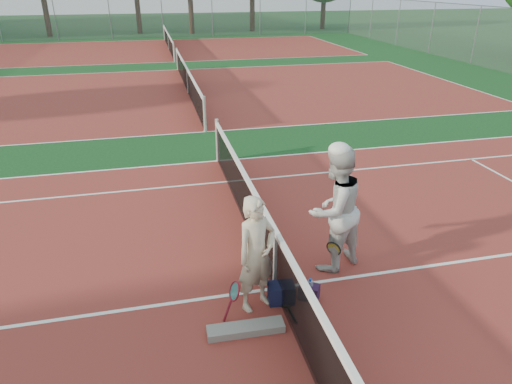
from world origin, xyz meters
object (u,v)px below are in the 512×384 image
player_a (256,254)px  racket_red (235,301)px  net_main (275,260)px  racket_black_held (333,257)px  racket_spare (285,301)px  water_bottle (310,290)px  player_b (335,209)px  sports_bag_purple (309,292)px  sports_bag_navy (281,293)px

player_a → racket_red: (-0.35, -0.20, -0.56)m
net_main → racket_black_held: size_ratio=19.03×
player_a → racket_black_held: size_ratio=2.94×
racket_spare → water_bottle: bearing=-91.2°
net_main → player_b: player_b is taller
sports_bag_purple → water_bottle: water_bottle is taller
net_main → racket_red: (-0.70, -0.50, -0.22)m
net_main → sports_bag_purple: bearing=-38.1°
player_b → racket_black_held: player_b is taller
player_a → sports_bag_navy: (0.36, -0.01, -0.70)m
racket_black_held → water_bottle: racket_black_held is taller
player_b → water_bottle: player_b is taller
racket_red → net_main: bearing=22.1°
player_b → water_bottle: (-0.61, -0.74, -0.86)m
player_a → racket_red: bearing=-176.3°
player_b → sports_bag_purple: 1.32m
net_main → sports_bag_navy: size_ratio=29.71×
player_a → racket_spare: player_a is taller
racket_red → racket_black_held: (1.69, 0.69, 0.00)m
net_main → player_a: player_a is taller
player_a → racket_spare: size_ratio=2.82×
player_b → racket_black_held: 0.76m
racket_red → sports_bag_navy: racket_red is taller
net_main → water_bottle: 0.66m
player_a → racket_spare: bearing=-31.3°
player_a → water_bottle: (0.79, -0.03, -0.70)m
net_main → racket_spare: size_ratio=18.29×
racket_black_held → racket_spare: 1.10m
water_bottle → racket_black_held: bearing=43.1°
player_b → racket_spare: (-0.98, -0.75, -1.00)m
net_main → player_a: (-0.35, -0.30, 0.34)m
sports_bag_purple → racket_spare: bearing=-179.2°
racket_red → sports_bag_navy: (0.71, 0.19, -0.14)m
player_a → sports_bag_navy: 0.79m
sports_bag_navy → racket_black_held: bearing=26.9°
net_main → player_b: (1.05, 0.41, 0.50)m
sports_bag_navy → racket_spare: bearing=-32.1°
player_a → sports_bag_navy: player_a is taller
racket_red → racket_spare: (0.76, 0.16, -0.27)m
net_main → racket_black_held: net_main is taller
player_a → sports_bag_purple: player_a is taller
water_bottle → player_b: bearing=50.3°
net_main → sports_bag_purple: 0.67m
net_main → sports_bag_purple: net_main is taller
player_a → water_bottle: bearing=-28.2°
player_b → sports_bag_navy: size_ratio=5.49×
player_b → sports_bag_navy: player_b is taller
racket_black_held → racket_spare: racket_black_held is taller
racket_spare → net_main: bearing=8.2°
racket_black_held → water_bottle: bearing=-0.7°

